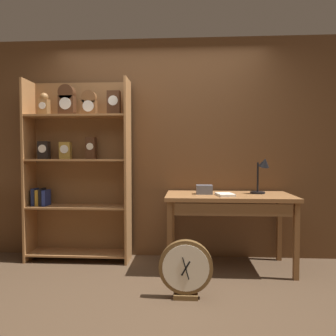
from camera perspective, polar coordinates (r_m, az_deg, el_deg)
name	(u,v)px	position (r m, az deg, el deg)	size (l,w,h in m)	color
ground_plane	(146,307)	(2.82, -3.93, -23.36)	(10.00, 10.00, 0.00)	#4C3826
back_wood_panel	(160,148)	(3.89, -1.37, 3.49)	(4.80, 0.05, 2.60)	brown
bookshelf	(77,164)	(3.89, -15.73, 0.73)	(1.18, 0.33, 2.08)	#9E6B3D
workbench	(229,203)	(3.51, 10.73, -6.10)	(1.34, 0.69, 0.80)	brown
desk_lamp	(262,172)	(3.63, 16.28, -0.71)	(0.22, 0.21, 0.40)	black
toolbox_small	(204,190)	(3.51, 6.44, -3.80)	(0.17, 0.13, 0.10)	#595960
open_repair_manual	(225,195)	(3.40, 10.05, -4.64)	(0.16, 0.22, 0.03)	silver
round_clock_large	(186,269)	(2.87, 3.15, -17.35)	(0.46, 0.11, 0.50)	brown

